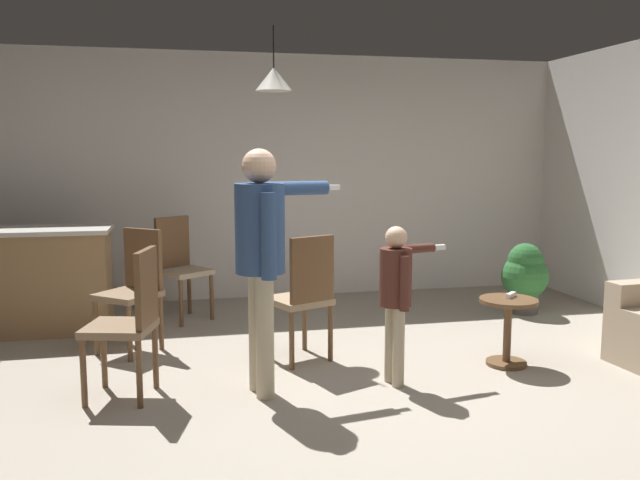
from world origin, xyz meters
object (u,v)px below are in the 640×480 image
at_px(dining_chair_by_counter, 130,318).
at_px(person_adult, 262,244).
at_px(spare_remote_on_table, 511,295).
at_px(dining_chair_centre_back, 180,264).
at_px(person_child, 397,287).
at_px(kitchen_counter, 41,280).
at_px(potted_plant_corner, 525,275).
at_px(side_table_by_couch, 508,323).
at_px(dining_chair_spare, 134,285).
at_px(dining_chair_near_wall, 304,293).

bearing_deg(dining_chair_by_counter, person_adult, -82.60).
bearing_deg(spare_remote_on_table, dining_chair_centre_back, 141.92).
distance_m(dining_chair_by_counter, spare_remote_on_table, 2.81).
xyz_separation_m(person_child, dining_chair_by_counter, (-1.80, 0.12, -0.15)).
bearing_deg(kitchen_counter, person_adult, -48.16).
bearing_deg(potted_plant_corner, spare_remote_on_table, -123.16).
bearing_deg(person_child, kitchen_counter, -136.02).
xyz_separation_m(person_child, potted_plant_corner, (1.95, 1.69, -0.30)).
xyz_separation_m(side_table_by_couch, person_adult, (-1.90, -0.19, 0.70)).
bearing_deg(dining_chair_centre_back, person_adult, 68.39).
bearing_deg(kitchen_counter, dining_chair_spare, -42.00).
height_order(person_adult, dining_chair_by_counter, person_adult).
bearing_deg(dining_chair_centre_back, dining_chair_by_counter, 45.53).
xyz_separation_m(dining_chair_spare, spare_remote_on_table, (2.85, -0.97, -0.01)).
relative_size(kitchen_counter, dining_chair_spare, 1.26).
xyz_separation_m(person_child, spare_remote_on_table, (1.01, 0.25, -0.16)).
height_order(dining_chair_by_counter, dining_chair_centre_back, same).
bearing_deg(dining_chair_near_wall, kitchen_counter, 124.34).
xyz_separation_m(kitchen_counter, potted_plant_corner, (4.65, -0.32, -0.08)).
distance_m(kitchen_counter, person_adult, 2.72).
bearing_deg(person_adult, dining_chair_by_counter, -106.43).
xyz_separation_m(dining_chair_near_wall, dining_chair_centre_back, (-0.93, 1.57, 0.00)).
xyz_separation_m(dining_chair_by_counter, potted_plant_corner, (3.74, 1.56, -0.15)).
bearing_deg(dining_chair_centre_back, person_child, 88.36).
distance_m(kitchen_counter, dining_chair_centre_back, 1.26).
bearing_deg(dining_chair_by_counter, side_table_by_couch, -73.90).
relative_size(person_adult, dining_chair_centre_back, 1.65).
bearing_deg(dining_chair_near_wall, potted_plant_corner, 0.03).
bearing_deg(kitchen_counter, potted_plant_corner, -3.87).
relative_size(dining_chair_centre_back, potted_plant_corner, 1.40).
bearing_deg(spare_remote_on_table, kitchen_counter, 154.79).
distance_m(person_child, dining_chair_by_counter, 1.81).
height_order(person_adult, person_child, person_adult).
bearing_deg(dining_chair_spare, person_child, -173.43).
xyz_separation_m(side_table_by_couch, potted_plant_corner, (0.98, 1.47, 0.07)).
bearing_deg(dining_chair_by_counter, spare_remote_on_table, -73.13).
relative_size(kitchen_counter, spare_remote_on_table, 9.69).
relative_size(dining_chair_by_counter, dining_chair_spare, 1.00).
relative_size(side_table_by_couch, spare_remote_on_table, 4.00).
xyz_separation_m(dining_chair_near_wall, potted_plant_corner, (2.49, 1.07, -0.15)).
height_order(dining_chair_spare, potted_plant_corner, dining_chair_spare).
height_order(dining_chair_centre_back, spare_remote_on_table, dining_chair_centre_back).
height_order(kitchen_counter, dining_chair_by_counter, dining_chair_by_counter).
bearing_deg(spare_remote_on_table, dining_chair_by_counter, -177.39).
relative_size(kitchen_counter, potted_plant_corner, 1.76).
distance_m(side_table_by_couch, person_adult, 2.04).
xyz_separation_m(side_table_by_couch, dining_chair_centre_back, (-2.44, 1.98, 0.22)).
relative_size(person_adult, person_child, 1.47).
height_order(person_child, spare_remote_on_table, person_child).
height_order(dining_chair_centre_back, potted_plant_corner, dining_chair_centre_back).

